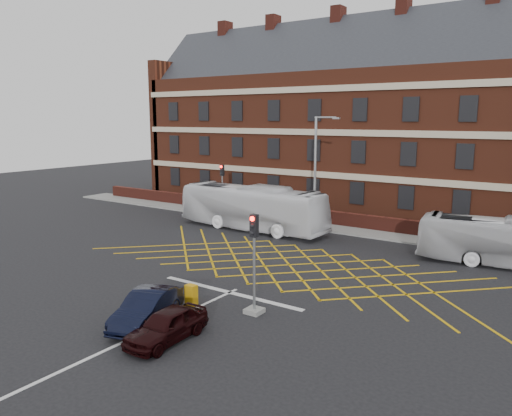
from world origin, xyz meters
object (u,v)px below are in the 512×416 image
Objects in this scene: car_navy at (147,308)px; traffic_light_near at (254,273)px; bus_left at (252,208)px; traffic_light_far at (222,194)px; street_lamp at (315,196)px; utility_cabinet at (191,295)px; direction_signs at (227,199)px; car_maroon at (167,325)px; bus_right at (511,242)px.

traffic_light_near is at bearing 30.35° from car_navy.
traffic_light_far is (-5.41, 3.31, 0.12)m from bus_left.
traffic_light_far is at bearing 167.58° from street_lamp.
utility_cabinet is at bearing -163.45° from traffic_light_near.
traffic_light_near is (2.91, 3.36, 1.09)m from car_navy.
traffic_light_near is at bearing 16.55° from utility_cabinet.
direction_signs is at bearing 10.79° from traffic_light_far.
direction_signs is (-14.28, 16.57, -0.39)m from traffic_light_near.
car_maroon is at bearing -105.79° from traffic_light_near.
bus_left reaches higher than direction_signs.
street_lamp is at bearing 108.18° from traffic_light_near.
car_navy is at bearing 156.96° from car_maroon.
car_maroon is 4.36m from traffic_light_near.
car_maroon is 24.46m from direction_signs.
bus_left is at bearing 83.18° from bus_right.
street_lamp is at bearing -74.78° from bus_left.
direction_signs is (0.47, 0.09, -0.39)m from traffic_light_far.
utility_cabinet is at bearing -56.61° from direction_signs.
direction_signs is 20.87m from utility_cabinet.
car_navy is (-10.80, -17.02, -0.71)m from bus_right.
bus_left reaches higher than bus_right.
street_lamp is at bearing -12.42° from traffic_light_far.
bus_right is 12.67m from street_lamp.
bus_right is 10.61× the size of utility_cabinet.
car_navy is 0.95× the size of traffic_light_far.
traffic_light_far is 4.58× the size of utility_cabinet.
car_navy is 23.13m from traffic_light_far.
direction_signs reaches higher than utility_cabinet.
car_navy is at bearing -92.23° from utility_cabinet.
car_navy is 1.85× the size of direction_signs.
direction_signs is 2.36× the size of utility_cabinet.
traffic_light_near reaches higher than bus_left.
traffic_light_far is at bearing 74.46° from bus_right.
traffic_light_near reaches higher than direction_signs.
traffic_light_near is 0.52× the size of street_lamp.
traffic_light_far is (-14.75, 16.48, 0.00)m from traffic_light_near.
bus_right reaches higher than car_navy.
traffic_light_far is 10.36m from street_lamp.
bus_right is at bearing -86.35° from bus_left.
street_lamp is (-12.57, 0.61, 1.41)m from bus_right.
traffic_light_far is at bearing 121.70° from car_maroon.
direction_signs is (-4.94, 3.40, -0.27)m from bus_left.
utility_cabinet is (6.53, -14.01, -1.18)m from bus_left.
car_navy is 0.49× the size of street_lamp.
utility_cabinet is at bearing -55.41° from traffic_light_far.
traffic_light_far is at bearing 102.07° from car_navy.
car_navy is 22.96m from direction_signs.
utility_cabinet is (-2.81, -0.83, -1.30)m from traffic_light_near.
car_navy is 1.89m from car_maroon.
traffic_light_far reaches higher than direction_signs.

